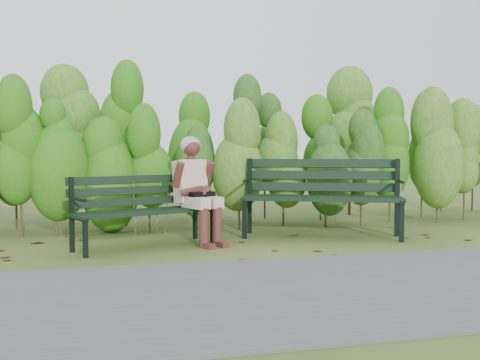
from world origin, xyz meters
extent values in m
plane|color=#344C1B|center=(0.00, 0.00, 0.00)|extent=(80.00, 80.00, 0.00)
cube|color=#474749|center=(0.00, -2.20, 0.01)|extent=(60.00, 2.50, 0.01)
cylinder|color=#47381E|center=(-2.75, 1.30, 0.40)|extent=(0.03, 0.03, 0.80)
ellipsoid|color=#2B7317|center=(-2.75, 1.30, 1.04)|extent=(0.64, 0.64, 1.44)
cylinder|color=#47381E|center=(-2.14, 1.30, 0.40)|extent=(0.03, 0.03, 0.80)
ellipsoid|color=#2B7317|center=(-2.14, 1.30, 1.04)|extent=(0.64, 0.64, 1.44)
cylinder|color=#47381E|center=(-1.53, 1.30, 0.40)|extent=(0.03, 0.03, 0.80)
ellipsoid|color=#2B7317|center=(-1.53, 1.30, 1.04)|extent=(0.64, 0.64, 1.44)
cylinder|color=#47381E|center=(-0.92, 1.30, 0.40)|extent=(0.03, 0.03, 0.80)
ellipsoid|color=#2B7317|center=(-0.92, 1.30, 1.04)|extent=(0.64, 0.64, 1.44)
cylinder|color=#47381E|center=(-0.31, 1.30, 0.40)|extent=(0.03, 0.03, 0.80)
ellipsoid|color=#2B7317|center=(-0.31, 1.30, 1.04)|extent=(0.64, 0.64, 1.44)
cylinder|color=#47381E|center=(0.31, 1.30, 0.40)|extent=(0.03, 0.03, 0.80)
ellipsoid|color=#2B7317|center=(0.31, 1.30, 1.04)|extent=(0.64, 0.64, 1.44)
cylinder|color=#47381E|center=(0.92, 1.30, 0.40)|extent=(0.03, 0.03, 0.80)
ellipsoid|color=#2B7317|center=(0.92, 1.30, 1.04)|extent=(0.64, 0.64, 1.44)
cylinder|color=#47381E|center=(1.53, 1.30, 0.40)|extent=(0.03, 0.03, 0.80)
ellipsoid|color=#2B7317|center=(1.53, 1.30, 1.04)|extent=(0.64, 0.64, 1.44)
cylinder|color=#47381E|center=(2.14, 1.30, 0.40)|extent=(0.03, 0.03, 0.80)
ellipsoid|color=#2B7317|center=(2.14, 1.30, 1.04)|extent=(0.64, 0.64, 1.44)
cylinder|color=#47381E|center=(2.75, 1.30, 0.40)|extent=(0.03, 0.03, 0.80)
ellipsoid|color=#2B7317|center=(2.75, 1.30, 1.04)|extent=(0.64, 0.64, 1.44)
cylinder|color=#47381E|center=(3.36, 1.30, 0.40)|extent=(0.03, 0.03, 0.80)
ellipsoid|color=#2B7317|center=(3.36, 1.30, 1.04)|extent=(0.64, 0.64, 1.44)
cylinder|color=#47381E|center=(3.98, 1.30, 0.40)|extent=(0.03, 0.03, 0.80)
ellipsoid|color=#2B7317|center=(3.98, 1.30, 1.04)|extent=(0.64, 0.64, 1.44)
cylinder|color=#47381E|center=(-2.69, 2.30, 0.55)|extent=(0.04, 0.04, 1.10)
ellipsoid|color=#1B481A|center=(-2.69, 2.30, 1.43)|extent=(0.70, 0.70, 1.98)
cylinder|color=#47381E|center=(-1.92, 2.30, 0.55)|extent=(0.04, 0.04, 1.10)
ellipsoid|color=#1B481A|center=(-1.92, 2.30, 1.43)|extent=(0.70, 0.70, 1.98)
cylinder|color=#47381E|center=(-1.15, 2.30, 0.55)|extent=(0.04, 0.04, 1.10)
ellipsoid|color=#1B481A|center=(-1.15, 2.30, 1.43)|extent=(0.70, 0.70, 1.98)
cylinder|color=#47381E|center=(-0.38, 2.30, 0.55)|extent=(0.04, 0.04, 1.10)
ellipsoid|color=#1B481A|center=(-0.38, 2.30, 1.43)|extent=(0.70, 0.70, 1.98)
cylinder|color=#47381E|center=(0.38, 2.30, 0.55)|extent=(0.04, 0.04, 1.10)
ellipsoid|color=#1B481A|center=(0.38, 2.30, 1.43)|extent=(0.70, 0.70, 1.98)
cylinder|color=#47381E|center=(1.15, 2.30, 0.55)|extent=(0.04, 0.04, 1.10)
ellipsoid|color=#1B481A|center=(1.15, 2.30, 1.43)|extent=(0.70, 0.70, 1.98)
cylinder|color=#47381E|center=(1.92, 2.30, 0.55)|extent=(0.04, 0.04, 1.10)
ellipsoid|color=#1B481A|center=(1.92, 2.30, 1.43)|extent=(0.70, 0.70, 1.98)
cylinder|color=#47381E|center=(2.69, 2.30, 0.55)|extent=(0.04, 0.04, 1.10)
ellipsoid|color=#1B481A|center=(2.69, 2.30, 1.43)|extent=(0.70, 0.70, 1.98)
cylinder|color=#47381E|center=(3.46, 2.30, 0.55)|extent=(0.04, 0.04, 1.10)
ellipsoid|color=#1B481A|center=(3.46, 2.30, 1.43)|extent=(0.70, 0.70, 1.98)
cylinder|color=#47381E|center=(4.22, 2.30, 0.55)|extent=(0.04, 0.04, 1.10)
ellipsoid|color=#1B481A|center=(4.22, 2.30, 1.43)|extent=(0.70, 0.70, 1.98)
cube|color=brown|center=(-1.08, -1.19, 0.00)|extent=(0.11, 0.10, 0.01)
cube|color=brown|center=(-2.01, -0.18, 0.00)|extent=(0.11, 0.11, 0.01)
cube|color=brown|center=(-0.63, 0.57, 0.00)|extent=(0.10, 0.11, 0.01)
cube|color=brown|center=(1.90, 0.98, 0.00)|extent=(0.09, 0.10, 0.01)
cube|color=brown|center=(-1.72, 0.30, 0.00)|extent=(0.11, 0.11, 0.01)
cube|color=brown|center=(2.00, 0.14, 0.00)|extent=(0.10, 0.09, 0.01)
cube|color=brown|center=(0.37, -0.42, 0.00)|extent=(0.07, 0.09, 0.01)
cube|color=brown|center=(2.57, 0.01, 0.00)|extent=(0.10, 0.11, 0.01)
cube|color=brown|center=(2.33, -0.79, 0.00)|extent=(0.11, 0.11, 0.01)
cube|color=brown|center=(-1.66, -0.18, 0.00)|extent=(0.11, 0.11, 0.01)
cube|color=brown|center=(1.07, -0.91, 0.00)|extent=(0.11, 0.11, 0.01)
cube|color=brown|center=(1.42, 0.94, 0.00)|extent=(0.11, 0.11, 0.01)
cube|color=brown|center=(-1.16, 0.48, 0.00)|extent=(0.09, 0.07, 0.01)
cube|color=brown|center=(1.03, -1.00, 0.00)|extent=(0.10, 0.11, 0.01)
cube|color=brown|center=(2.99, -0.01, 0.00)|extent=(0.08, 0.10, 0.01)
cube|color=brown|center=(-0.01, 0.91, 0.00)|extent=(0.10, 0.11, 0.01)
cube|color=brown|center=(-2.13, -0.50, 0.00)|extent=(0.10, 0.09, 0.01)
cube|color=brown|center=(-1.64, 0.37, 0.00)|extent=(0.08, 0.09, 0.01)
cube|color=brown|center=(-2.76, 0.78, 0.00)|extent=(0.10, 0.11, 0.01)
cube|color=brown|center=(1.26, 0.78, 0.00)|extent=(0.11, 0.11, 0.01)
cube|color=brown|center=(0.80, -0.65, 0.00)|extent=(0.09, 0.10, 0.01)
cube|color=brown|center=(-2.17, -0.57, 0.00)|extent=(0.11, 0.11, 0.01)
cube|color=brown|center=(-0.55, -1.19, 0.00)|extent=(0.10, 0.08, 0.01)
cube|color=brown|center=(-0.18, -0.40, 0.00)|extent=(0.11, 0.11, 0.01)
cube|color=black|center=(-1.10, -0.04, 0.41)|extent=(1.57, 0.71, 0.04)
cube|color=black|center=(-1.15, 0.07, 0.41)|extent=(1.57, 0.71, 0.04)
cube|color=black|center=(-1.19, 0.17, 0.41)|extent=(1.57, 0.71, 0.04)
cube|color=black|center=(-1.23, 0.28, 0.41)|extent=(1.57, 0.71, 0.04)
cube|color=black|center=(-1.26, 0.36, 0.51)|extent=(1.55, 0.67, 0.10)
cube|color=black|center=(-1.27, 0.37, 0.64)|extent=(1.55, 0.67, 0.10)
cube|color=black|center=(-1.28, 0.38, 0.77)|extent=(1.55, 0.67, 0.10)
cube|color=black|center=(-1.83, -0.35, 0.21)|extent=(0.06, 0.06, 0.41)
cube|color=black|center=(-1.98, 0.02, 0.41)|extent=(0.06, 0.06, 0.83)
cube|color=black|center=(-1.90, -0.18, 0.39)|extent=(0.21, 0.44, 0.04)
cylinder|color=black|center=(-1.88, -0.22, 0.60)|extent=(0.16, 0.33, 0.03)
cube|color=black|center=(-0.37, 0.25, 0.21)|extent=(0.06, 0.06, 0.41)
cube|color=black|center=(-0.52, 0.61, 0.41)|extent=(0.06, 0.06, 0.83)
cube|color=black|center=(-0.44, 0.42, 0.39)|extent=(0.21, 0.44, 0.04)
cylinder|color=black|center=(-0.42, 0.37, 0.60)|extent=(0.16, 0.33, 0.03)
cube|color=black|center=(0.99, 0.13, 0.50)|extent=(1.90, 0.90, 0.04)
cube|color=black|center=(1.04, 0.25, 0.50)|extent=(1.90, 0.90, 0.04)
cube|color=black|center=(1.10, 0.38, 0.50)|extent=(1.90, 0.90, 0.04)
cube|color=black|center=(1.15, 0.51, 0.50)|extent=(1.90, 0.90, 0.04)
cube|color=black|center=(1.19, 0.61, 0.63)|extent=(1.88, 0.85, 0.12)
cube|color=black|center=(1.20, 0.62, 0.78)|extent=(1.88, 0.85, 0.12)
cube|color=black|center=(1.21, 0.64, 0.94)|extent=(1.88, 0.85, 0.12)
cube|color=black|center=(0.09, 0.49, 0.25)|extent=(0.07, 0.07, 0.50)
cube|color=black|center=(0.28, 0.93, 0.50)|extent=(0.07, 0.07, 1.01)
cube|color=black|center=(0.18, 0.70, 0.48)|extent=(0.27, 0.54, 0.04)
cylinder|color=black|center=(0.16, 0.64, 0.73)|extent=(0.20, 0.40, 0.04)
cube|color=black|center=(1.87, -0.26, 0.25)|extent=(0.07, 0.07, 0.50)
cube|color=black|center=(2.06, 0.18, 0.50)|extent=(0.07, 0.07, 1.01)
cube|color=black|center=(1.96, -0.06, 0.48)|extent=(0.27, 0.54, 0.04)
cylinder|color=black|center=(1.93, -0.11, 0.73)|extent=(0.20, 0.40, 0.04)
cube|color=beige|center=(-0.59, 0.12, 0.51)|extent=(0.29, 0.45, 0.13)
cube|color=beige|center=(-0.42, 0.19, 0.51)|extent=(0.29, 0.45, 0.13)
cylinder|color=#51241F|center=(-0.53, -0.04, 0.23)|extent=(0.15, 0.15, 0.45)
cylinder|color=#51241F|center=(-0.36, 0.03, 0.23)|extent=(0.15, 0.15, 0.45)
cube|color=#51241F|center=(-0.50, -0.12, 0.03)|extent=(0.16, 0.22, 0.06)
cube|color=#51241F|center=(-0.33, -0.05, 0.03)|extent=(0.16, 0.22, 0.06)
cube|color=beige|center=(-0.61, 0.41, 0.74)|extent=(0.44, 0.38, 0.53)
cylinder|color=#51241F|center=(-0.60, 0.39, 1.02)|extent=(0.09, 0.09, 0.10)
sphere|color=#51241F|center=(-0.60, 0.38, 1.15)|extent=(0.21, 0.21, 0.21)
ellipsoid|color=gray|center=(-0.61, 0.41, 1.17)|extent=(0.25, 0.24, 0.22)
cylinder|color=#51241F|center=(-0.78, 0.26, 0.83)|extent=(0.17, 0.23, 0.32)
cylinder|color=#51241F|center=(-0.38, 0.42, 0.83)|extent=(0.17, 0.23, 0.32)
cylinder|color=#51241F|center=(-0.63, 0.17, 0.64)|extent=(0.28, 0.21, 0.14)
cylinder|color=#51241F|center=(-0.43, 0.25, 0.64)|extent=(0.16, 0.29, 0.14)
sphere|color=#51241F|center=(-0.51, 0.15, 0.62)|extent=(0.11, 0.11, 0.11)
cube|color=black|center=(-0.51, 0.16, 0.55)|extent=(0.33, 0.23, 0.16)
camera|label=1|loc=(-1.71, -6.33, 1.11)|focal=42.00mm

